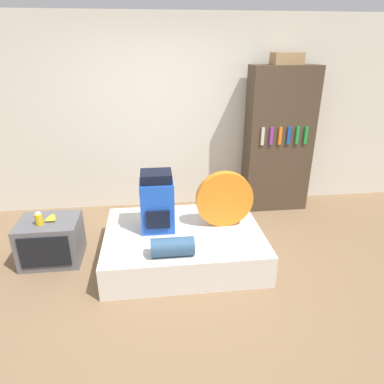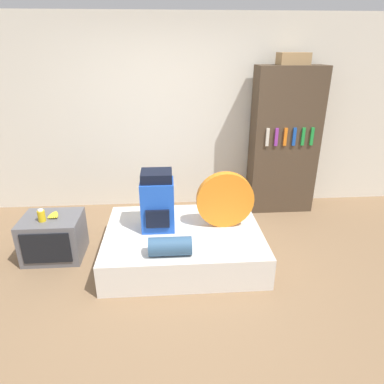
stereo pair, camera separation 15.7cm
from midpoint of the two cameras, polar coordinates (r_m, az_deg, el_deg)
name	(u,v)px [view 1 (the left image)]	position (r m, az deg, el deg)	size (l,w,h in m)	color
ground_plane	(186,287)	(3.51, -2.38, -15.50)	(16.00, 16.00, 0.00)	#846647
wall_back	(170,116)	(4.83, -4.60, 12.47)	(8.00, 0.05, 2.60)	silver
bed	(183,244)	(3.84, -2.62, -8.64)	(1.69, 1.28, 0.34)	silver
backpack	(157,202)	(3.66, -7.05, -1.72)	(0.35, 0.33, 0.66)	blue
tent_bag	(224,199)	(3.73, 4.22, -1.22)	(0.63, 0.09, 0.63)	orange
sleeping_roll	(173,247)	(3.30, -4.64, -9.11)	(0.41, 0.18, 0.18)	#33567A
television	(51,240)	(4.09, -23.46, -7.43)	(0.63, 0.52, 0.48)	#5B5B60
canister	(39,219)	(3.92, -25.22, -4.10)	(0.08, 0.08, 0.14)	gold
banana_bunch	(52,218)	(3.99, -23.41, -3.98)	(0.13, 0.17, 0.04)	yellow
bookshelf	(278,141)	(4.90, 13.30, 8.34)	(0.89, 0.40, 1.97)	#473828
cardboard_box	(287,58)	(4.79, 14.57, 20.75)	(0.37, 0.26, 0.15)	#A88456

